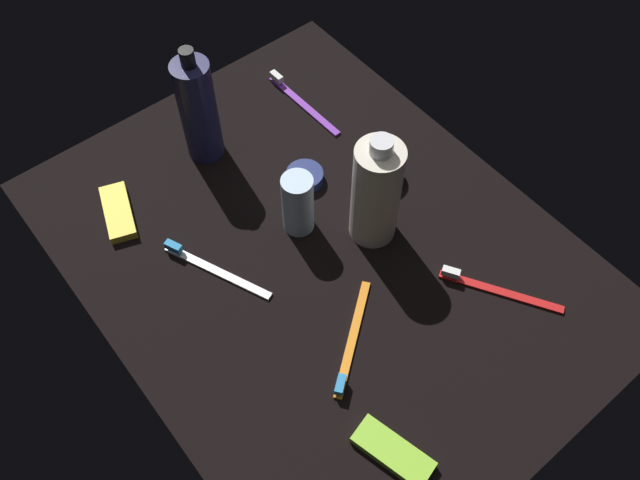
% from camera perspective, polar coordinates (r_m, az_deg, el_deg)
% --- Properties ---
extents(ground_plane, '(0.84, 0.64, 0.01)m').
position_cam_1_polar(ground_plane, '(1.01, -0.00, -1.13)').
color(ground_plane, black).
extents(lotion_bottle, '(0.06, 0.06, 0.21)m').
position_cam_1_polar(lotion_bottle, '(1.07, -10.27, 10.78)').
color(lotion_bottle, '#1E1E46').
rests_on(lotion_bottle, ground_plane).
extents(bodywash_bottle, '(0.07, 0.07, 0.20)m').
position_cam_1_polar(bodywash_bottle, '(0.96, 4.77, 4.03)').
color(bodywash_bottle, silver).
rests_on(bodywash_bottle, ground_plane).
extents(deodorant_stick, '(0.05, 0.05, 0.11)m').
position_cam_1_polar(deodorant_stick, '(0.99, -1.88, 3.09)').
color(deodorant_stick, silver).
rests_on(deodorant_stick, ground_plane).
extents(toothbrush_orange, '(0.12, 0.15, 0.02)m').
position_cam_1_polar(toothbrush_orange, '(0.93, 2.64, -8.78)').
color(toothbrush_orange, orange).
rests_on(toothbrush_orange, ground_plane).
extents(toothbrush_red, '(0.16, 0.10, 0.02)m').
position_cam_1_polar(toothbrush_red, '(1.00, 14.48, -3.98)').
color(toothbrush_red, red).
rests_on(toothbrush_red, ground_plane).
extents(toothbrush_purple, '(0.18, 0.02, 0.02)m').
position_cam_1_polar(toothbrush_purple, '(1.20, -1.74, 11.75)').
color(toothbrush_purple, purple).
rests_on(toothbrush_purple, ground_plane).
extents(toothbrush_white, '(0.17, 0.08, 0.02)m').
position_cam_1_polar(toothbrush_white, '(1.00, -9.25, -2.28)').
color(toothbrush_white, white).
rests_on(toothbrush_white, ground_plane).
extents(snack_bar_lime, '(0.11, 0.06, 0.01)m').
position_cam_1_polar(snack_bar_lime, '(0.88, 6.20, -17.45)').
color(snack_bar_lime, '#8CD133').
rests_on(snack_bar_lime, ground_plane).
extents(snack_bar_yellow, '(0.11, 0.07, 0.01)m').
position_cam_1_polar(snack_bar_yellow, '(1.08, -16.73, 2.27)').
color(snack_bar_yellow, yellow).
rests_on(snack_bar_yellow, ground_plane).
extents(cream_tin_left, '(0.06, 0.06, 0.02)m').
position_cam_1_polar(cream_tin_left, '(1.08, -1.30, 5.40)').
color(cream_tin_left, navy).
rests_on(cream_tin_left, ground_plane).
extents(cream_tin_right, '(0.07, 0.07, 0.02)m').
position_cam_1_polar(cream_tin_right, '(1.08, 5.39, 5.43)').
color(cream_tin_right, navy).
rests_on(cream_tin_right, ground_plane).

